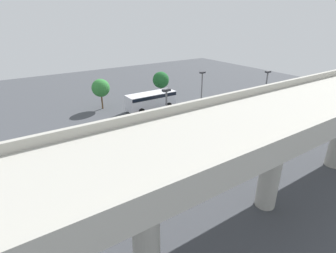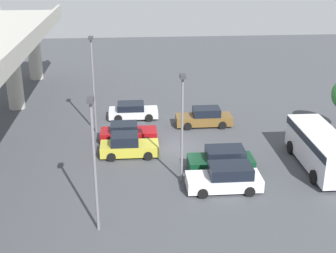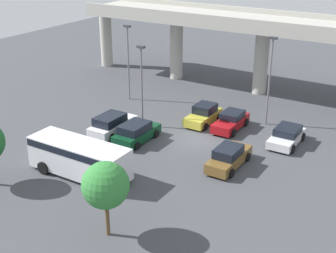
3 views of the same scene
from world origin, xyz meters
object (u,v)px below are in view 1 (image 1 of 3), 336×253
(parked_car_1, at_px, (177,118))
(parked_car_4, at_px, (119,133))
(lamp_post_by_overpass, at_px, (264,98))
(tree_front_centre, at_px, (101,88))
(lamp_post_mid_lot, at_px, (201,96))
(tree_front_left, at_px, (161,80))
(lamp_post_near_aisle, at_px, (166,127))
(parked_car_5, at_px, (123,161))
(parked_car_3, at_px, (171,148))
(shuttle_bus, at_px, (151,100))
(parked_car_2, at_px, (191,141))
(parked_car_0, at_px, (195,114))

(parked_car_1, bearing_deg, parked_car_4, -90.40)
(lamp_post_by_overpass, relative_size, tree_front_centre, 1.65)
(lamp_post_mid_lot, height_order, tree_front_left, lamp_post_mid_lot)
(lamp_post_near_aisle, relative_size, tree_front_left, 1.73)
(lamp_post_by_overpass, bearing_deg, parked_car_5, -6.71)
(parked_car_5, height_order, lamp_post_near_aisle, lamp_post_near_aisle)
(parked_car_3, height_order, lamp_post_near_aisle, lamp_post_near_aisle)
(parked_car_5, xyz_separation_m, lamp_post_by_overpass, (-17.62, 2.07, 3.86))
(parked_car_3, bearing_deg, parked_car_5, 85.16)
(parked_car_4, relative_size, shuttle_bus, 0.62)
(parked_car_2, height_order, lamp_post_mid_lot, lamp_post_mid_lot)
(tree_front_left, bearing_deg, parked_car_3, 60.22)
(parked_car_1, distance_m, parked_car_5, 12.53)
(shuttle_bus, distance_m, lamp_post_by_overpass, 16.86)
(lamp_post_mid_lot, bearing_deg, parked_car_2, 39.12)
(lamp_post_near_aisle, height_order, tree_front_centre, lamp_post_near_aisle)
(parked_car_3, distance_m, lamp_post_by_overpass, 13.03)
(parked_car_1, xyz_separation_m, lamp_post_mid_lot, (-1.42, 3.00, 3.57))
(parked_car_4, distance_m, tree_front_centre, 12.01)
(lamp_post_by_overpass, height_order, tree_front_centre, lamp_post_by_overpass)
(parked_car_3, relative_size, lamp_post_mid_lot, 0.61)
(parked_car_3, relative_size, parked_car_4, 0.93)
(parked_car_2, height_order, shuttle_bus, shuttle_bus)
(lamp_post_near_aisle, bearing_deg, tree_front_left, -121.35)
(parked_car_5, xyz_separation_m, tree_front_centre, (-4.75, -17.69, 2.61))
(parked_car_4, height_order, lamp_post_by_overpass, lamp_post_by_overpass)
(parked_car_1, distance_m, tree_front_left, 12.40)
(lamp_post_mid_lot, bearing_deg, tree_front_centre, -62.46)
(parked_car_4, distance_m, parked_car_5, 6.64)
(parked_car_2, bearing_deg, parked_car_0, -42.30)
(lamp_post_near_aisle, xyz_separation_m, lamp_post_by_overpass, (-14.64, -1.06, -0.16))
(parked_car_4, relative_size, lamp_post_by_overpass, 0.63)
(lamp_post_near_aisle, bearing_deg, parked_car_5, -46.44)
(parked_car_1, xyz_separation_m, parked_car_5, (10.93, 6.14, -0.09))
(tree_front_centre, bearing_deg, parked_car_1, 118.11)
(parked_car_2, xyz_separation_m, lamp_post_by_overpass, (-9.64, 1.67, 3.77))
(parked_car_2, height_order, parked_car_5, parked_car_2)
(parked_car_5, relative_size, shuttle_bus, 0.57)
(parked_car_5, bearing_deg, parked_car_1, -60.66)
(parked_car_0, distance_m, parked_car_2, 8.47)
(lamp_post_near_aisle, xyz_separation_m, lamp_post_mid_lot, (-9.37, -6.27, -0.35))
(tree_front_left, bearing_deg, lamp_post_near_aisle, 58.65)
(parked_car_0, relative_size, parked_car_5, 1.09)
(parked_car_2, xyz_separation_m, parked_car_5, (7.98, -0.40, -0.08))
(lamp_post_near_aisle, relative_size, lamp_post_by_overpass, 1.04)
(parked_car_1, bearing_deg, parked_car_5, -60.66)
(shuttle_bus, bearing_deg, tree_front_centre, -36.41)
(tree_front_centre, bearing_deg, parked_car_0, 127.03)
(lamp_post_by_overpass, height_order, tree_front_left, lamp_post_by_overpass)
(lamp_post_by_overpass, distance_m, tree_front_centre, 23.62)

